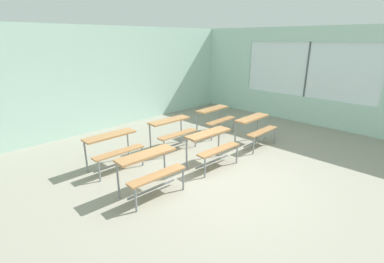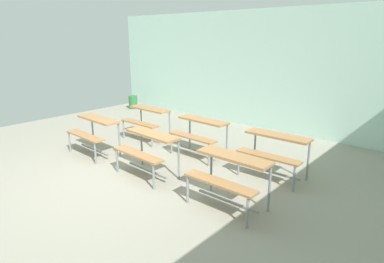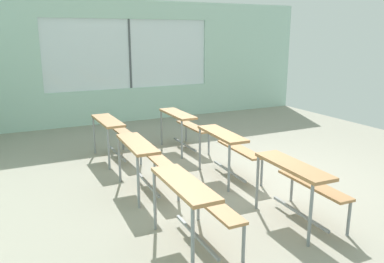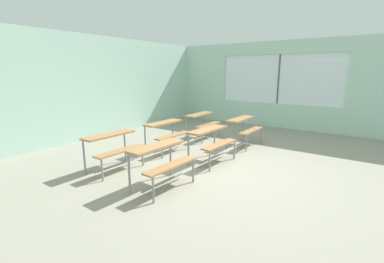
{
  "view_description": "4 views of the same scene",
  "coord_description": "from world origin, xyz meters",
  "px_view_note": "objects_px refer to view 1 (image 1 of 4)",
  "views": [
    {
      "loc": [
        -3.85,
        -3.16,
        2.66
      ],
      "look_at": [
        0.39,
        1.05,
        0.63
      ],
      "focal_mm": 25.86,
      "sensor_mm": 36.0,
      "label": 1
    },
    {
      "loc": [
        4.38,
        -3.09,
        2.32
      ],
      "look_at": [
        0.53,
        1.39,
        0.61
      ],
      "focal_mm": 30.57,
      "sensor_mm": 36.0,
      "label": 2
    },
    {
      "loc": [
        -4.51,
        3.43,
        2.19
      ],
      "look_at": [
        1.27,
        0.6,
        0.56
      ],
      "focal_mm": 36.08,
      "sensor_mm": 36.0,
      "label": 3
    },
    {
      "loc": [
        -4.48,
        -2.48,
        1.97
      ],
      "look_at": [
        1.15,
        1.51,
        0.41
      ],
      "focal_mm": 24.85,
      "sensor_mm": 36.0,
      "label": 4
    }
  ],
  "objects_px": {
    "desk_bench_r0c1": "(212,141)",
    "desk_bench_r1c1": "(172,127)",
    "desk_bench_r0c0": "(150,165)",
    "desk_bench_r1c2": "(215,115)",
    "desk_bench_r0c2": "(255,125)",
    "desk_bench_r1c0": "(113,144)"
  },
  "relations": [
    {
      "from": "desk_bench_r0c2",
      "to": "desk_bench_r1c0",
      "type": "distance_m",
      "value": 3.52
    },
    {
      "from": "desk_bench_r0c0",
      "to": "desk_bench_r1c2",
      "type": "xyz_separation_m",
      "value": [
        3.31,
        1.31,
        0.0
      ]
    },
    {
      "from": "desk_bench_r1c0",
      "to": "desk_bench_r1c2",
      "type": "height_order",
      "value": "same"
    },
    {
      "from": "desk_bench_r1c1",
      "to": "desk_bench_r1c2",
      "type": "xyz_separation_m",
      "value": [
        1.63,
        -0.0,
        0.0
      ]
    },
    {
      "from": "desk_bench_r1c2",
      "to": "desk_bench_r0c1",
      "type": "bearing_deg",
      "value": -142.73
    },
    {
      "from": "desk_bench_r1c1",
      "to": "desk_bench_r1c2",
      "type": "bearing_deg",
      "value": 2.07
    },
    {
      "from": "desk_bench_r1c0",
      "to": "desk_bench_r1c1",
      "type": "distance_m",
      "value": 1.61
    },
    {
      "from": "desk_bench_r1c2",
      "to": "desk_bench_r0c0",
      "type": "bearing_deg",
      "value": -159.32
    },
    {
      "from": "desk_bench_r0c2",
      "to": "desk_bench_r1c2",
      "type": "relative_size",
      "value": 0.99
    },
    {
      "from": "desk_bench_r0c1",
      "to": "desk_bench_r1c1",
      "type": "xyz_separation_m",
      "value": [
        0.05,
        1.33,
        0.0
      ]
    },
    {
      "from": "desk_bench_r1c0",
      "to": "desk_bench_r0c0",
      "type": "bearing_deg",
      "value": -92.04
    },
    {
      "from": "desk_bench_r0c2",
      "to": "desk_bench_r1c2",
      "type": "distance_m",
      "value": 1.34
    },
    {
      "from": "desk_bench_r0c0",
      "to": "desk_bench_r1c2",
      "type": "bearing_deg",
      "value": 24.09
    },
    {
      "from": "desk_bench_r0c1",
      "to": "desk_bench_r1c0",
      "type": "distance_m",
      "value": 2.07
    },
    {
      "from": "desk_bench_r1c0",
      "to": "desk_bench_r0c2",
      "type": "bearing_deg",
      "value": -22.2
    },
    {
      "from": "desk_bench_r0c0",
      "to": "desk_bench_r1c1",
      "type": "xyz_separation_m",
      "value": [
        1.68,
        1.32,
        0.0
      ]
    },
    {
      "from": "desk_bench_r1c1",
      "to": "desk_bench_r1c2",
      "type": "relative_size",
      "value": 1.01
    },
    {
      "from": "desk_bench_r0c1",
      "to": "desk_bench_r0c2",
      "type": "height_order",
      "value": "same"
    },
    {
      "from": "desk_bench_r0c0",
      "to": "desk_bench_r1c2",
      "type": "distance_m",
      "value": 3.56
    },
    {
      "from": "desk_bench_r0c0",
      "to": "desk_bench_r0c1",
      "type": "xyz_separation_m",
      "value": [
        1.63,
        -0.01,
        0.0
      ]
    },
    {
      "from": "desk_bench_r0c1",
      "to": "desk_bench_r0c2",
      "type": "bearing_deg",
      "value": 2.57
    },
    {
      "from": "desk_bench_r0c0",
      "to": "desk_bench_r0c2",
      "type": "distance_m",
      "value": 3.31
    }
  ]
}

